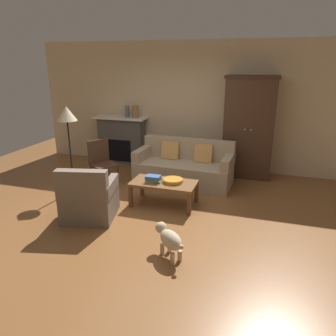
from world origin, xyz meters
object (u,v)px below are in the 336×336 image
Objects in this scene: fruit_bowl at (173,181)px; armchair_near_left at (89,199)px; floor_lamp at (67,119)px; side_chair_wooden at (102,160)px; coffee_table at (164,185)px; dog at (169,239)px; fireplace at (122,140)px; mantel_vase_slate at (127,112)px; couch at (184,168)px; mantel_vase_bronze at (135,112)px; book_stack at (154,179)px; armoire at (249,128)px.

armchair_near_left reaches higher than fruit_bowl.
side_chair_wooden is at bearing 51.25° from floor_lamp.
dog is (0.55, -1.46, -0.12)m from coffee_table.
mantel_vase_slate is (0.18, -0.02, 0.68)m from fireplace.
couch is at bearing -26.52° from fireplace.
mantel_vase_bronze is 2.01m from floor_lamp.
mantel_vase_bronze reaches higher than side_chair_wooden.
book_stack is at bearing -159.15° from coffee_table.
mantel_vase_slate is 0.29× the size of side_chair_wooden.
armoire reaches higher than mantel_vase_slate.
coffee_table is 1.57m from dog.
mantel_vase_bronze reaches higher than fireplace.
mantel_vase_slate is at bearing 180.00° from mantel_vase_bronze.
floor_lamp is (-0.29, -1.94, 0.14)m from mantel_vase_slate.
book_stack is at bearing -60.27° from mantel_vase_bronze.
book_stack is 1.59m from dog.
fireplace is at bearing 177.30° from mantel_vase_bronze.
mantel_vase_bronze is at bearing 127.06° from fruit_bowl.
mantel_vase_slate reaches higher than fireplace.
coffee_table is at bearing 110.66° from dog.
fireplace is 0.60× the size of armoire.
mantel_vase_bronze is 0.29× the size of armchair_near_left.
floor_lamp is at bearing 177.63° from coffee_table.
fireplace is at bearing 105.15° from armchair_near_left.
mantel_vase_bronze reaches higher than mantel_vase_slate.
mantel_vase_slate is 0.55× the size of dog.
side_chair_wooden is (-0.12, -1.48, -0.74)m from mantel_vase_bronze.
fruit_bowl is 0.36× the size of armchair_near_left.
couch is 2.11× the size of armchair_near_left.
book_stack is at bearing 117.12° from dog.
armoire is at bearing 61.19° from fruit_bowl.
mantel_vase_slate reaches higher than book_stack.
coffee_table is (1.73, -2.04, -0.20)m from fireplace.
mantel_vase_slate is (-1.39, 2.08, 0.78)m from book_stack.
book_stack reaches higher than dog.
fireplace is at bearing 86.75° from floor_lamp.
floor_lamp is at bearing -148.43° from armoire.
armoire is 7.99× the size of mantel_vase_slate.
book_stack is at bearing -124.36° from armoire.
book_stack is 0.56× the size of dog.
dog is at bearing -61.30° from mantel_vase_bronze.
mantel_vase_slate is at bearing 130.55° from fruit_bowl.
armchair_near_left reaches higher than couch.
book_stack is at bearing -56.28° from mantel_vase_slate.
couch is 1.65m from side_chair_wooden.
mantel_vase_bronze reaches higher than couch.
fruit_bowl is 2.74m from mantel_vase_slate.
mantel_vase_slate is 4.19m from dog.
armchair_near_left is 1.03× the size of side_chair_wooden.
side_chair_wooden is at bearing -158.56° from couch.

